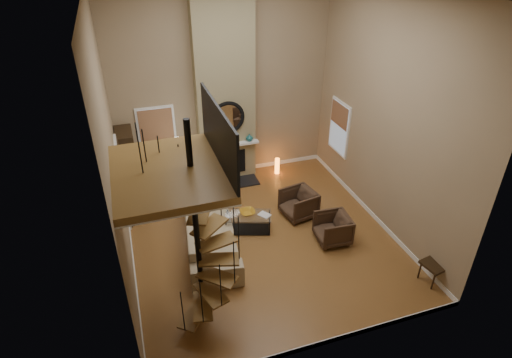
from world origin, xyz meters
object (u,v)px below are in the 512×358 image
object	(u,v)px
hutch	(129,167)
armchair_near	(301,203)
floor_lamp	(179,150)
armchair_far	(335,228)
sofa	(211,234)
side_chair	(439,260)
coffee_table	(248,221)
accent_lamp	(277,166)

from	to	relation	value
hutch	armchair_near	bearing A→B (deg)	-28.73
floor_lamp	armchair_far	bearing A→B (deg)	-44.57
hutch	sofa	distance (m)	3.22
sofa	armchair_far	size ratio (longest dim) A/B	3.65
floor_lamp	side_chair	size ratio (longest dim) A/B	1.74
coffee_table	side_chair	bearing A→B (deg)	-41.26
side_chair	hutch	bearing A→B (deg)	137.72
hutch	floor_lamp	xyz separation A→B (m)	(1.30, -0.40, 0.46)
coffee_table	side_chair	distance (m)	4.31
armchair_far	floor_lamp	world-z (taller)	floor_lamp
accent_lamp	side_chair	world-z (taller)	side_chair
armchair_near	floor_lamp	size ratio (longest dim) A/B	0.47
hutch	armchair_far	world-z (taller)	hutch
hutch	floor_lamp	distance (m)	1.43
floor_lamp	side_chair	xyz separation A→B (m)	(4.49, -4.86, -0.89)
sofa	armchair_near	world-z (taller)	sofa
floor_lamp	side_chair	bearing A→B (deg)	-47.29
armchair_far	accent_lamp	world-z (taller)	armchair_far
sofa	accent_lamp	xyz separation A→B (m)	(2.67, 2.74, -0.15)
floor_lamp	accent_lamp	world-z (taller)	floor_lamp
sofa	hutch	bearing A→B (deg)	36.44
armchair_near	accent_lamp	distance (m)	2.19
sofa	floor_lamp	xyz separation A→B (m)	(-0.24, 2.37, 1.02)
coffee_table	side_chair	world-z (taller)	side_chair
hutch	armchair_near	world-z (taller)	hutch
sofa	accent_lamp	size ratio (longest dim) A/B	5.66
armchair_near	accent_lamp	xyz separation A→B (m)	(0.17, 2.18, -0.10)
armchair_far	coffee_table	world-z (taller)	armchair_far
armchair_far	floor_lamp	xyz separation A→B (m)	(-3.08, 3.04, 1.06)
coffee_table	accent_lamp	world-z (taller)	accent_lamp
hutch	armchair_near	distance (m)	4.64
floor_lamp	armchair_near	bearing A→B (deg)	-33.53
armchair_near	coffee_table	size ratio (longest dim) A/B	0.66
armchair_far	floor_lamp	distance (m)	4.46
armchair_near	side_chair	xyz separation A→B (m)	(1.75, -3.05, 0.17)
armchair_far	armchair_near	bearing A→B (deg)	-159.83
armchair_far	side_chair	xyz separation A→B (m)	(1.40, -1.82, 0.17)
accent_lamp	side_chair	size ratio (longest dim) A/B	0.50
armchair_near	side_chair	distance (m)	3.52
armchair_far	side_chair	bearing A→B (deg)	41.95
floor_lamp	coffee_table	bearing A→B (deg)	-58.24
armchair_near	hutch	bearing A→B (deg)	-128.99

